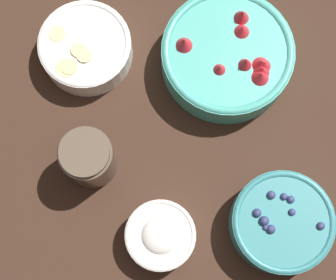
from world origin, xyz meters
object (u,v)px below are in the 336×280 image
bowl_bananas (86,48)px  jar_chocolate (89,159)px  bowl_blueberries (281,223)px  bowl_strawberries (228,55)px  bowl_cream (160,236)px

bowl_bananas → jar_chocolate: (0.20, -0.04, 0.02)m
bowl_bananas → bowl_blueberries: bearing=32.3°
bowl_strawberries → bowl_blueberries: bearing=0.9°
bowl_bananas → bowl_cream: size_ratio=1.41×
bowl_blueberries → bowl_cream: bearing=-98.9°
bowl_strawberries → jar_chocolate: size_ratio=2.15×
bowl_cream → jar_chocolate: size_ratio=1.08×
bowl_strawberries → bowl_bananas: 0.25m
bowl_blueberries → bowl_cream: size_ratio=1.44×
bowl_blueberries → bowl_cream: (-0.03, -0.20, -0.01)m
bowl_cream → jar_chocolate: 0.17m
bowl_cream → jar_chocolate: bearing=-151.3°
bowl_blueberries → bowl_strawberries: bearing=-179.1°
bowl_strawberries → bowl_bananas: bearing=-108.9°
bowl_strawberries → bowl_cream: bowl_strawberries is taller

